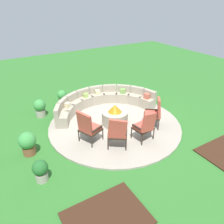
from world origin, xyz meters
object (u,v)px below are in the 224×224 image
object	(u,v)px
lounge_chair_front_left	(88,127)
lounge_chair_front_right	(118,132)
fire_pit	(115,116)
potted_plant_3	(40,107)
potted_plant_1	(41,170)
curved_stone_bench	(101,101)
lounge_chair_back_right	(154,112)
potted_plant_2	(62,96)
potted_plant_0	(28,143)
lounge_chair_back_left	(145,126)

from	to	relation	value
lounge_chair_front_left	lounge_chair_front_right	world-z (taller)	lounge_chair_front_left
fire_pit	potted_plant_3	bearing A→B (deg)	136.29
potted_plant_3	lounge_chair_front_left	bearing A→B (deg)	-71.71
potted_plant_1	fire_pit	bearing A→B (deg)	23.89
curved_stone_bench	potted_plant_1	bearing A→B (deg)	-139.96
lounge_chair_back_right	curved_stone_bench	bearing A→B (deg)	60.93
potted_plant_2	potted_plant_3	xyz separation A→B (m)	(-1.13, -0.65, 0.04)
potted_plant_0	lounge_chair_back_left	bearing A→B (deg)	-20.73
fire_pit	potted_plant_0	distance (m)	3.10
lounge_chair_front_right	potted_plant_0	world-z (taller)	lounge_chair_front_right
lounge_chair_front_left	lounge_chair_back_left	distance (m)	1.81
lounge_chair_back_left	lounge_chair_back_right	distance (m)	0.97
fire_pit	potted_plant_3	distance (m)	3.01
lounge_chair_back_right	potted_plant_1	size ratio (longest dim) A/B	1.76
potted_plant_0	potted_plant_3	distance (m)	2.35
lounge_chair_front_right	potted_plant_2	bearing A→B (deg)	131.06
lounge_chair_front_left	potted_plant_1	xyz separation A→B (m)	(-1.75, -0.82, -0.29)
potted_plant_0	curved_stone_bench	bearing A→B (deg)	24.04
lounge_chair_front_right	lounge_chair_back_left	distance (m)	0.97
lounge_chair_front_right	potted_plant_1	world-z (taller)	lounge_chair_front_right
lounge_chair_back_left	potted_plant_1	bearing A→B (deg)	171.97
lounge_chair_back_right	potted_plant_0	distance (m)	4.29
lounge_chair_front_right	potted_plant_2	size ratio (longest dim) A/B	1.74
lounge_chair_front_right	curved_stone_bench	bearing A→B (deg)	107.45
fire_pit	curved_stone_bench	size ratio (longest dim) A/B	0.23
curved_stone_bench	lounge_chair_front_left	distance (m)	2.45
lounge_chair_front_left	lounge_chair_front_right	distance (m)	0.95
lounge_chair_back_left	lounge_chair_front_right	bearing A→B (deg)	164.27
curved_stone_bench	lounge_chair_back_left	world-z (taller)	lounge_chair_back_left
lounge_chair_back_left	potted_plant_0	bearing A→B (deg)	151.45
potted_plant_3	fire_pit	bearing A→B (deg)	-43.71
potted_plant_3	lounge_chair_front_right	bearing A→B (deg)	-65.54
lounge_chair_front_left	potted_plant_3	size ratio (longest dim) A/B	1.60
lounge_chair_front_right	potted_plant_2	distance (m)	4.00
lounge_chair_front_left	potted_plant_0	bearing A→B (deg)	-126.37
lounge_chair_back_right	fire_pit	bearing A→B (deg)	91.01
lounge_chair_front_right	potted_plant_2	xyz separation A→B (m)	(-0.37, 3.97, -0.27)
potted_plant_1	potted_plant_3	bearing A→B (deg)	75.48
potted_plant_0	lounge_chair_front_left	bearing A→B (deg)	-14.02
fire_pit	potted_plant_1	size ratio (longest dim) A/B	1.51
lounge_chair_front_left	lounge_chair_front_right	size ratio (longest dim) A/B	1.05
lounge_chair_front_right	lounge_chair_back_right	xyz separation A→B (m)	(1.78, 0.38, 0.00)
lounge_chair_back_left	potted_plant_3	bearing A→B (deg)	117.75
potted_plant_3	potted_plant_0	bearing A→B (deg)	-113.12
potted_plant_0	potted_plant_1	xyz separation A→B (m)	(0.03, -1.27, -0.07)
lounge_chair_back_left	potted_plant_0	xyz separation A→B (m)	(-3.39, 1.28, -0.19)
potted_plant_2	potted_plant_1	bearing A→B (deg)	-116.33
fire_pit	lounge_chair_front_right	distance (m)	1.43
lounge_chair_front_right	potted_plant_0	bearing A→B (deg)	-169.62
potted_plant_3	curved_stone_bench	bearing A→B (deg)	-16.34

